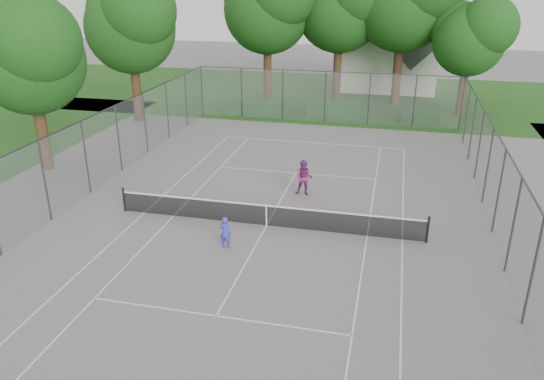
% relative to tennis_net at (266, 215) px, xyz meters
% --- Properties ---
extents(ground, '(120.00, 120.00, 0.00)m').
position_rel_tennis_net_xyz_m(ground, '(0.00, 0.00, -0.51)').
color(ground, slate).
rests_on(ground, ground).
extents(grass_far, '(60.00, 20.00, 0.00)m').
position_rel_tennis_net_xyz_m(grass_far, '(0.00, 26.00, -0.51)').
color(grass_far, '#1C4714').
rests_on(grass_far, ground).
extents(court_markings, '(11.03, 23.83, 0.01)m').
position_rel_tennis_net_xyz_m(court_markings, '(0.00, 0.00, -0.50)').
color(court_markings, silver).
rests_on(court_markings, ground).
extents(tennis_net, '(12.87, 0.10, 1.10)m').
position_rel_tennis_net_xyz_m(tennis_net, '(0.00, 0.00, 0.00)').
color(tennis_net, black).
rests_on(tennis_net, ground).
extents(perimeter_fence, '(18.08, 34.08, 3.52)m').
position_rel_tennis_net_xyz_m(perimeter_fence, '(0.00, 0.00, 1.30)').
color(perimeter_fence, '#38383D').
rests_on(perimeter_fence, ground).
extents(tree_far_left, '(7.70, 7.03, 11.07)m').
position_rel_tennis_net_xyz_m(tree_far_left, '(-5.34, 22.42, 7.10)').
color(tree_far_left, '#3D2616').
rests_on(tree_far_left, ground).
extents(tree_far_midleft, '(7.87, 7.18, 11.31)m').
position_rel_tennis_net_xyz_m(tree_far_midleft, '(0.07, 23.90, 7.26)').
color(tree_far_midleft, '#3D2616').
rests_on(tree_far_midleft, ground).
extents(tree_far_right, '(5.81, 5.31, 8.35)m').
position_rel_tennis_net_xyz_m(tree_far_right, '(9.49, 21.34, 5.22)').
color(tree_far_right, '#3D2616').
rests_on(tree_far_right, ground).
extents(tree_side_back, '(6.87, 6.27, 9.87)m').
position_rel_tennis_net_xyz_m(tree_side_back, '(-12.70, 14.26, 6.27)').
color(tree_side_back, '#3D2616').
rests_on(tree_side_back, ground).
extents(tree_side_front, '(6.19, 5.65, 8.89)m').
position_rel_tennis_net_xyz_m(tree_side_front, '(-12.98, 4.04, 5.60)').
color(tree_side_front, '#3D2616').
rests_on(tree_side_front, ground).
extents(hedge_left, '(4.36, 1.31, 1.09)m').
position_rel_tennis_net_xyz_m(hedge_left, '(-5.29, 17.71, 0.03)').
color(hedge_left, '#184B18').
rests_on(hedge_left, ground).
extents(hedge_mid, '(3.87, 1.10, 1.21)m').
position_rel_tennis_net_xyz_m(hedge_mid, '(0.50, 18.34, 0.10)').
color(hedge_mid, '#184B18').
rests_on(hedge_mid, ground).
extents(hedge_right, '(2.60, 0.95, 0.78)m').
position_rel_tennis_net_xyz_m(hedge_right, '(6.54, 18.43, -0.12)').
color(hedge_right, '#184B18').
rests_on(hedge_right, ground).
extents(house, '(8.57, 6.64, 10.67)m').
position_rel_tennis_net_xyz_m(house, '(3.63, 30.12, 3.78)').
color(house, white).
rests_on(house, ground).
extents(girl_player, '(0.48, 0.33, 1.26)m').
position_rel_tennis_net_xyz_m(girl_player, '(-1.07, -2.15, 0.12)').
color(girl_player, '#353CCA').
rests_on(girl_player, ground).
extents(woman_player, '(0.86, 0.68, 1.69)m').
position_rel_tennis_net_xyz_m(woman_player, '(0.92, 3.61, 0.34)').
color(woman_player, '#7B296A').
rests_on(woman_player, ground).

